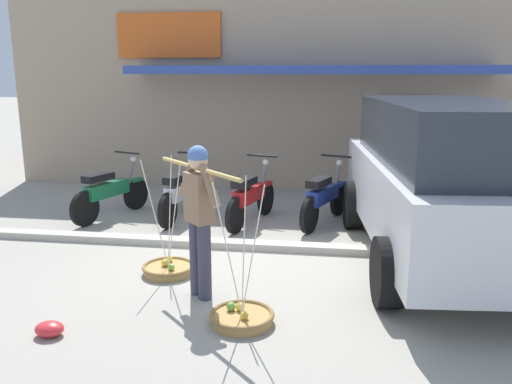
# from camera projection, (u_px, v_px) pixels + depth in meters

# --- Properties ---
(ground_plane) EXTENTS (90.00, 90.00, 0.00)m
(ground_plane) POSITION_uv_depth(u_px,v_px,m) (218.00, 265.00, 6.82)
(ground_plane) COLOR #9E998C
(sidewalk_curb) EXTENTS (20.00, 0.24, 0.10)m
(sidewalk_curb) POSITION_uv_depth(u_px,v_px,m) (228.00, 244.00, 7.48)
(sidewalk_curb) COLOR #BAB4A5
(sidewalk_curb) RESTS_ON ground
(fruit_vendor) EXTENTS (1.17, 1.20, 1.70)m
(fruit_vendor) POSITION_uv_depth(u_px,v_px,m) (199.00, 211.00, 5.65)
(fruit_vendor) COLOR #38384C
(fruit_vendor) RESTS_ON ground
(fruit_basket_left_side) EXTENTS (0.65, 0.65, 1.45)m
(fruit_basket_left_side) POSITION_uv_depth(u_px,v_px,m) (168.00, 268.00, 6.49)
(fruit_basket_left_side) COLOR #B2894C
(fruit_basket_left_side) RESTS_ON ground
(fruit_basket_right_side) EXTENTS (0.65, 0.65, 1.45)m
(fruit_basket_right_side) POSITION_uv_depth(u_px,v_px,m) (242.00, 316.00, 5.20)
(fruit_basket_right_side) COLOR #B2894C
(fruit_basket_right_side) RESTS_ON ground
(motorcycle_nearest_shop) EXTENTS (0.75, 1.74, 1.09)m
(motorcycle_nearest_shop) POSITION_uv_depth(u_px,v_px,m) (110.00, 192.00, 8.94)
(motorcycle_nearest_shop) COLOR black
(motorcycle_nearest_shop) RESTS_ON ground
(motorcycle_second_in_row) EXTENTS (0.54, 1.81, 1.09)m
(motorcycle_second_in_row) POSITION_uv_depth(u_px,v_px,m) (182.00, 193.00, 8.87)
(motorcycle_second_in_row) COLOR black
(motorcycle_second_in_row) RESTS_ON ground
(motorcycle_third_in_row) EXTENTS (0.65, 1.78, 1.09)m
(motorcycle_third_in_row) POSITION_uv_depth(u_px,v_px,m) (251.00, 197.00, 8.58)
(motorcycle_third_in_row) COLOR black
(motorcycle_third_in_row) RESTS_ON ground
(motorcycle_end_of_row) EXTENTS (0.78, 1.73, 1.09)m
(motorcycle_end_of_row) POSITION_uv_depth(u_px,v_px,m) (324.00, 197.00, 8.56)
(motorcycle_end_of_row) COLOR black
(motorcycle_end_of_row) RESTS_ON ground
(parked_truck) EXTENTS (2.48, 4.95, 2.10)m
(parked_truck) POSITION_uv_depth(u_px,v_px,m) (445.00, 178.00, 6.70)
(parked_truck) COLOR silver
(parked_truck) RESTS_ON ground
(storefront_building) EXTENTS (13.00, 6.00, 4.20)m
(storefront_building) POSITION_uv_depth(u_px,v_px,m) (314.00, 87.00, 13.09)
(storefront_building) COLOR tan
(storefront_building) RESTS_ON ground
(plastic_litter_bag) EXTENTS (0.28, 0.22, 0.14)m
(plastic_litter_bag) POSITION_uv_depth(u_px,v_px,m) (49.00, 329.00, 4.95)
(plastic_litter_bag) COLOR red
(plastic_litter_bag) RESTS_ON ground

